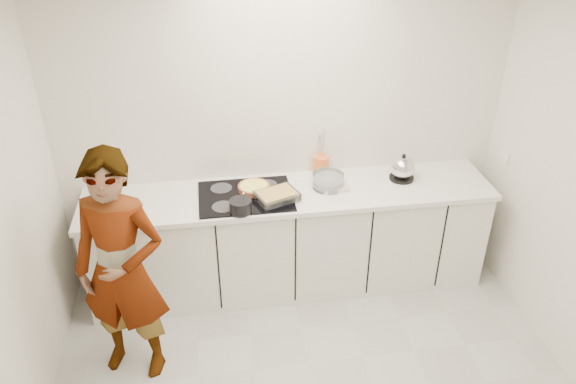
{
  "coord_description": "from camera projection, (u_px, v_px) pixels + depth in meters",
  "views": [
    {
      "loc": [
        -0.59,
        -2.46,
        3.16
      ],
      "look_at": [
        -0.05,
        1.05,
        1.05
      ],
      "focal_mm": 35.0,
      "sensor_mm": 36.0,
      "label": 1
    }
  ],
  "objects": [
    {
      "name": "base_cabinets",
      "position": [
        290.0,
        241.0,
        4.65
      ],
      "size": [
        3.2,
        0.58,
        0.87
      ],
      "primitive_type": "cube",
      "color": "white",
      "rests_on": "floor"
    },
    {
      "name": "saucepan",
      "position": [
        241.0,
        206.0,
        4.12
      ],
      "size": [
        0.18,
        0.18,
        0.16
      ],
      "color": "black",
      "rests_on": "hob"
    },
    {
      "name": "mixing_bowl",
      "position": [
        328.0,
        181.0,
        4.44
      ],
      "size": [
        0.3,
        0.3,
        0.12
      ],
      "color": "silver",
      "rests_on": "countertop"
    },
    {
      "name": "utensil_crock",
      "position": [
        321.0,
        165.0,
        4.62
      ],
      "size": [
        0.14,
        0.14,
        0.16
      ],
      "primitive_type": "cylinder",
      "rotation": [
        0.0,
        0.0,
        0.12
      ],
      "color": "orange",
      "rests_on": "countertop"
    },
    {
      "name": "baking_dish",
      "position": [
        277.0,
        195.0,
        4.27
      ],
      "size": [
        0.37,
        0.32,
        0.06
      ],
      "color": "silver",
      "rests_on": "hob"
    },
    {
      "name": "ceiling",
      "position": [
        336.0,
        8.0,
        2.45
      ],
      "size": [
        3.6,
        3.2,
        0.0
      ],
      "primitive_type": "cube",
      "color": "white",
      "rests_on": "wall_back"
    },
    {
      "name": "countertop",
      "position": [
        290.0,
        194.0,
        4.41
      ],
      "size": [
        3.24,
        0.64,
        0.04
      ],
      "primitive_type": "cube",
      "color": "white",
      "rests_on": "base_cabinets"
    },
    {
      "name": "tea_towel",
      "position": [
        334.0,
        187.0,
        4.43
      ],
      "size": [
        0.22,
        0.17,
        0.03
      ],
      "primitive_type": "cube",
      "rotation": [
        0.0,
        0.0,
        0.12
      ],
      "color": "white",
      "rests_on": "countertop"
    },
    {
      "name": "hob",
      "position": [
        246.0,
        196.0,
        4.34
      ],
      "size": [
        0.72,
        0.54,
        0.01
      ],
      "primitive_type": "cube",
      "color": "black",
      "rests_on": "countertop"
    },
    {
      "name": "cook",
      "position": [
        122.0,
        270.0,
        3.65
      ],
      "size": [
        0.72,
        0.58,
        1.71
      ],
      "primitive_type": "imported",
      "rotation": [
        0.0,
        0.0,
        -0.31
      ],
      "color": "white",
      "rests_on": "floor"
    },
    {
      "name": "tart_dish",
      "position": [
        254.0,
        187.0,
        4.39
      ],
      "size": [
        0.33,
        0.33,
        0.04
      ],
      "color": "#A15136",
      "rests_on": "hob"
    },
    {
      "name": "kettle",
      "position": [
        402.0,
        169.0,
        4.54
      ],
      "size": [
        0.21,
        0.21,
        0.23
      ],
      "color": "black",
      "rests_on": "countertop"
    },
    {
      "name": "wall_back",
      "position": [
        284.0,
        130.0,
        4.48
      ],
      "size": [
        3.6,
        0.0,
        2.6
      ],
      "primitive_type": "cube",
      "color": "white",
      "rests_on": "ground"
    }
  ]
}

